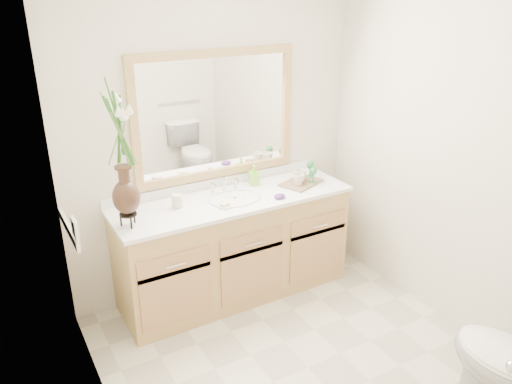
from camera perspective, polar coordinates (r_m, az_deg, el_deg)
floor at (r=3.47m, az=5.96°, el=-19.31°), size 2.60×2.60×0.00m
wall_back at (r=3.87m, az=-4.64°, el=5.82°), size 2.40×0.02×2.40m
wall_left at (r=2.36m, az=-17.33°, el=-6.47°), size 0.02×2.60×2.40m
wall_right at (r=3.63m, az=22.36°, el=3.04°), size 0.02×2.60×2.40m
vanity at (r=3.94m, az=-2.47°, el=-6.42°), size 1.80×0.55×0.80m
counter at (r=3.76m, az=-2.57°, el=-0.88°), size 1.84×0.57×0.03m
sink at (r=3.76m, az=-2.43°, el=-1.51°), size 0.38×0.34×0.23m
mirror at (r=3.80m, az=-4.59°, el=8.71°), size 1.32×0.04×0.97m
switch_plate at (r=3.14m, az=-19.98°, el=-3.91°), size 0.02×0.12×0.12m
flower_vase at (r=3.22m, az=-15.26°, el=5.71°), size 0.21×0.21×0.87m
tumbler at (r=3.62m, az=-9.01°, el=-1.01°), size 0.08×0.08×0.10m
soap_dish at (r=3.59m, az=-3.59°, el=-1.58°), size 0.11×0.11×0.03m
soap_bottle at (r=3.97m, az=-0.22°, el=1.84°), size 0.08×0.08×0.15m
purple_dish at (r=3.74m, az=2.73°, el=-0.48°), size 0.10×0.09×0.03m
tray at (r=4.03m, az=5.18°, el=1.06°), size 0.39×0.33×0.02m
mug_left at (r=3.95m, az=4.87°, el=1.50°), size 0.10×0.10×0.10m
mug_right at (r=4.03m, az=5.11°, el=1.94°), size 0.11×0.10×0.10m
goblet_front at (r=4.00m, az=6.56°, el=2.29°), size 0.06×0.06×0.13m
goblet_back at (r=4.12m, az=6.22°, el=3.01°), size 0.06×0.06×0.14m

